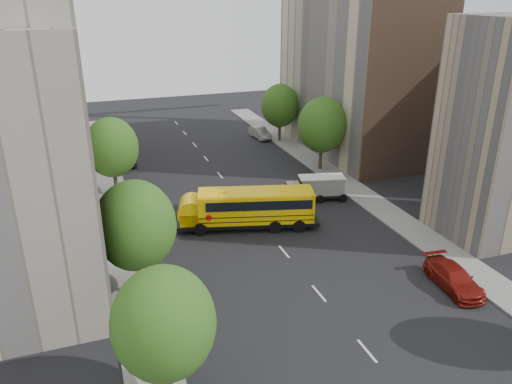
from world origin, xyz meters
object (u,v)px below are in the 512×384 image
street_tree_0 (164,324)px  street_tree_1 (135,226)px  street_tree_5 (280,106)px  street_tree_4 (322,125)px  parked_car_2 (122,158)px  parked_car_1 (149,211)px  parked_car_5 (260,133)px  school_bus (246,207)px  safari_truck (317,187)px  parked_car_3 (454,278)px  street_tree_2 (112,148)px  parked_car_0 (180,318)px

street_tree_0 → street_tree_1: 10.00m
street_tree_1 → street_tree_5: street_tree_1 is taller
street_tree_4 → parked_car_2: size_ratio=1.46×
parked_car_1 → parked_car_5: parked_car_5 is taller
street_tree_0 → school_bus: bearing=60.5°
school_bus → parked_car_1: (-7.44, 4.68, -1.21)m
parked_car_5 → street_tree_1: bearing=-127.1°
street_tree_0 → safari_truck: (17.90, 20.54, -3.44)m
street_tree_4 → parked_car_2: 22.99m
parked_car_2 → parked_car_3: size_ratio=1.08×
street_tree_5 → parked_car_1: size_ratio=1.89×
street_tree_0 → parked_car_3: bearing=10.4°
street_tree_4 → parked_car_3: (-2.20, -24.37, -4.33)m
street_tree_2 → street_tree_0: bearing=-90.0°
street_tree_1 → street_tree_2: (0.00, 18.00, -0.12)m
parked_car_5 → parked_car_1: bearing=-136.3°
school_bus → parked_car_3: (10.16, -13.42, -1.12)m
parked_car_2 → street_tree_1: bearing=83.9°
street_tree_2 → street_tree_5: street_tree_2 is taller
street_tree_0 → safari_truck: 27.46m
safari_truck → parked_car_5: 21.75m
street_tree_5 → safari_truck: bearing=-101.9°
safari_truck → parked_car_1: (-15.70, 1.20, -0.55)m
parked_car_0 → street_tree_5: bearing=-124.4°
street_tree_4 → safari_truck: bearing=-118.8°
parked_car_1 → parked_car_3: (17.60, -18.10, 0.09)m
safari_truck → parked_car_0: (-16.25, -14.94, -0.52)m
parked_car_2 → parked_car_3: bearing=115.5°
parked_car_0 → parked_car_3: bearing=170.0°
street_tree_2 → safari_truck: street_tree_2 is taller
parked_car_0 → parked_car_5: (18.40, 36.58, 0.05)m
street_tree_5 → parked_car_3: street_tree_5 is taller
street_tree_0 → parked_car_0: bearing=73.5°
parked_car_3 → parked_car_2: bearing=124.3°
street_tree_2 → safari_truck: bearing=-22.6°
school_bus → safari_truck: bearing=38.2°
street_tree_0 → street_tree_1: size_ratio=0.94×
safari_truck → street_tree_2: bearing=170.8°
street_tree_5 → school_bus: bearing=-118.3°
street_tree_1 → street_tree_4: 28.43m
street_tree_5 → parked_car_5: 4.93m
parked_car_0 → parked_car_1: bearing=-95.8°
street_tree_2 → school_bus: (9.64, -10.95, -2.96)m
street_tree_5 → parked_car_1: street_tree_5 is taller
street_tree_1 → school_bus: size_ratio=0.65×
parked_car_0 → parked_car_1: 16.15m
parked_car_2 → street_tree_4: bearing=152.5°
street_tree_2 → parked_car_0: bearing=-85.8°
safari_truck → parked_car_1: bearing=-170.9°
street_tree_0 → parked_car_5: size_ratio=1.67×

